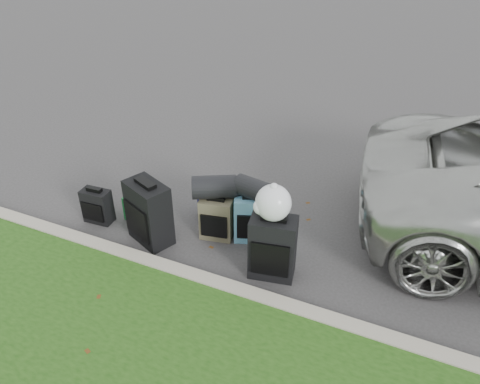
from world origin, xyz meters
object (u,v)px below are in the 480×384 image
at_px(suitcase_small_black, 97,206).
at_px(suitcase_olive, 217,218).
at_px(suitcase_large_black_right, 273,248).
at_px(tote_navy, 209,206).
at_px(suitcase_large_black_left, 149,213).
at_px(suitcase_teal, 252,218).
at_px(tote_green, 137,207).

relative_size(suitcase_small_black, suitcase_olive, 0.84).
relative_size(suitcase_large_black_right, tote_navy, 2.93).
bearing_deg(suitcase_large_black_left, suitcase_small_black, -160.75).
bearing_deg(suitcase_teal, suitcase_small_black, 172.85).
distance_m(suitcase_large_black_left, suitcase_teal, 1.28).
distance_m(suitcase_olive, suitcase_teal, 0.45).
bearing_deg(suitcase_olive, suitcase_large_black_right, -34.24).
xyz_separation_m(suitcase_large_black_left, tote_navy, (0.41, 0.80, -0.28)).
bearing_deg(suitcase_small_black, suitcase_large_black_right, -4.70).
relative_size(suitcase_large_black_left, tote_navy, 3.10).
xyz_separation_m(tote_green, tote_navy, (0.84, 0.47, -0.04)).
bearing_deg(suitcase_teal, suitcase_large_black_right, -68.27).
height_order(suitcase_small_black, suitcase_teal, suitcase_teal).
height_order(suitcase_teal, suitcase_large_black_right, suitcase_large_black_right).
height_order(suitcase_large_black_left, tote_green, suitcase_large_black_left).
xyz_separation_m(suitcase_large_black_left, suitcase_olive, (0.74, 0.40, -0.13)).
bearing_deg(suitcase_large_black_left, tote_green, 165.43).
bearing_deg(tote_navy, suitcase_olive, -29.95).
xyz_separation_m(suitcase_small_black, suitcase_olive, (1.61, 0.35, 0.05)).
distance_m(suitcase_teal, tote_green, 1.62).
height_order(suitcase_small_black, tote_green, suitcase_small_black).
height_order(suitcase_olive, tote_navy, suitcase_olive).
bearing_deg(suitcase_large_black_right, suitcase_teal, 121.54).
xyz_separation_m(suitcase_small_black, suitcase_large_black_left, (0.87, -0.05, 0.17)).
height_order(suitcase_teal, tote_green, suitcase_teal).
bearing_deg(suitcase_olive, suitcase_large_black_left, -162.60).
relative_size(suitcase_small_black, tote_navy, 1.79).
distance_m(suitcase_large_black_left, tote_green, 0.60).
height_order(tote_green, tote_navy, tote_green).
relative_size(suitcase_small_black, suitcase_teal, 0.76).
bearing_deg(suitcase_olive, tote_navy, 118.22).
xyz_separation_m(suitcase_small_black, suitcase_large_black_right, (2.51, -0.03, 0.15)).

